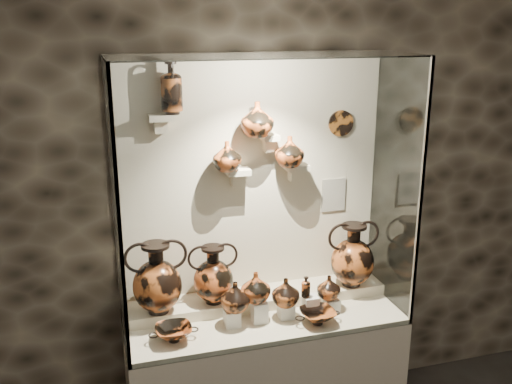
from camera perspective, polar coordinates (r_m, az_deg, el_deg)
wall_back at (r=3.59m, az=-0.60°, el=0.96°), size 5.00×0.02×3.20m
plinth at (r=3.82m, az=0.84°, el=-17.94°), size 1.70×0.60×0.80m
front_tier at (r=3.60m, az=0.87°, el=-12.50°), size 1.68×0.58×0.03m
rear_tier at (r=3.73m, az=0.06°, el=-10.78°), size 1.70×0.25×0.10m
back_panel at (r=3.58m, az=-0.58°, el=0.94°), size 1.70×0.03×1.60m
glass_front at (r=3.02m, az=2.60°, el=-2.07°), size 1.70×0.01×1.60m
glass_left at (r=3.16m, az=-13.90°, el=-1.76°), size 0.01×0.60×1.60m
glass_right at (r=3.63m, az=13.80°, el=0.65°), size 0.01×0.60×1.60m
glass_top at (r=3.15m, az=1.00°, el=13.49°), size 1.70×0.60×0.01m
frame_post_left at (r=2.88m, az=-13.47°, el=-3.50°), size 0.02×0.02×1.60m
frame_post_right at (r=3.39m, az=16.13°, el=-0.66°), size 0.02×0.02×1.60m
pedestal_a at (r=3.48m, az=-2.42°, el=-12.44°), size 0.09×0.09×0.10m
pedestal_b at (r=3.51m, az=0.33°, el=-11.86°), size 0.09×0.09×0.13m
pedestal_c at (r=3.57m, az=3.00°, el=-11.75°), size 0.09×0.09×0.09m
pedestal_d at (r=3.61m, az=5.45°, el=-11.17°), size 0.09×0.09×0.12m
pedestal_e at (r=3.67m, az=7.51°, el=-11.11°), size 0.09×0.09×0.08m
bracket_ul at (r=3.31m, az=-9.52°, el=7.38°), size 0.14×0.12×0.04m
bracket_ca at (r=3.46m, az=-1.83°, el=2.08°), size 0.14×0.12×0.04m
bracket_cb at (r=3.47m, az=1.35°, el=5.52°), size 0.10×0.12×0.04m
bracket_cc at (r=3.57m, az=4.08°, el=2.52°), size 0.14×0.12×0.04m
amphora_left at (r=3.45m, az=-9.88°, el=-8.46°), size 0.41×0.41×0.44m
amphora_mid at (r=3.54m, az=-4.30°, el=-8.21°), size 0.38×0.38×0.37m
amphora_right at (r=3.79m, az=9.64°, el=-6.21°), size 0.34×0.34×0.43m
jug_a at (r=3.41m, az=-2.10°, el=-10.40°), size 0.22×0.22×0.18m
jug_b at (r=3.44m, az=-0.03°, el=-9.47°), size 0.20×0.20×0.19m
jug_c at (r=3.49m, az=2.97°, el=-9.96°), size 0.19×0.19×0.18m
jug_e at (r=3.62m, az=7.27°, el=-9.42°), size 0.18×0.18×0.15m
lekythos_small at (r=3.53m, az=4.99°, el=-9.32°), size 0.08×0.08×0.15m
kylix_left at (r=3.36m, az=-8.24°, el=-13.70°), size 0.32×0.30×0.11m
kylix_right at (r=3.51m, az=6.17°, el=-12.16°), size 0.33×0.30×0.11m
lekythos_tall at (r=3.27m, az=-8.48°, el=10.58°), size 0.16×0.16×0.33m
ovoid_vase_a at (r=3.38m, az=-2.92°, el=3.61°), size 0.22×0.22×0.18m
ovoid_vase_b at (r=3.38m, az=0.11°, el=7.30°), size 0.26×0.26×0.21m
ovoid_vase_c at (r=3.49m, az=3.36°, el=4.08°), size 0.23×0.23×0.19m
wall_plate at (r=3.68m, az=8.47°, el=6.82°), size 0.17×0.02×0.17m
info_placard at (r=3.78m, az=7.74°, el=-0.28°), size 0.17×0.01×0.22m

